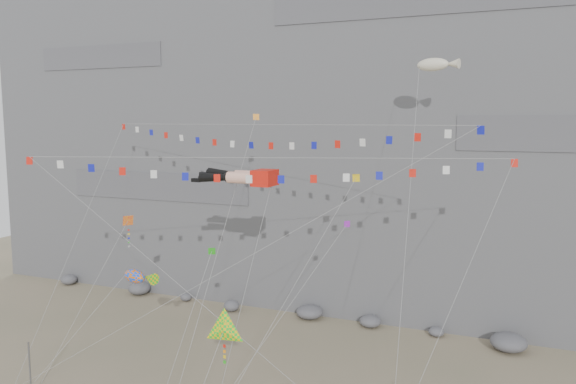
% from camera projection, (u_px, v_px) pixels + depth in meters
% --- Properties ---
extents(cliff, '(80.00, 28.00, 50.00)m').
position_uv_depth(cliff, '(355.00, 69.00, 65.04)').
color(cliff, slate).
rests_on(cliff, ground).
extents(talus_boulders, '(60.00, 3.00, 1.20)m').
position_uv_depth(talus_boulders, '(310.00, 312.00, 54.33)').
color(talus_boulders, slate).
rests_on(talus_boulders, ground).
extents(anchor_pole_left, '(0.12, 0.12, 3.96)m').
position_uv_depth(anchor_pole_left, '(30.00, 370.00, 38.65)').
color(anchor_pole_left, slate).
rests_on(anchor_pole_left, ground).
extents(legs_kite, '(7.92, 14.13, 19.85)m').
position_uv_depth(legs_kite, '(243.00, 177.00, 41.62)').
color(legs_kite, red).
rests_on(legs_kite, ground).
extents(flag_banner_upper, '(33.94, 17.93, 26.57)m').
position_uv_depth(flag_banner_upper, '(261.00, 125.00, 44.79)').
color(flag_banner_upper, red).
rests_on(flag_banner_upper, ground).
extents(flag_banner_lower, '(31.42, 10.75, 19.95)m').
position_uv_depth(flag_banner_lower, '(265.00, 158.00, 38.00)').
color(flag_banner_lower, red).
rests_on(flag_banner_lower, ground).
extents(harlequin_kite, '(4.24, 7.21, 13.27)m').
position_uv_depth(harlequin_kite, '(128.00, 221.00, 43.88)').
color(harlequin_kite, '#FB1B29').
rests_on(harlequin_kite, ground).
extents(fish_windsock, '(7.83, 6.05, 11.02)m').
position_uv_depth(fish_windsock, '(134.00, 276.00, 40.40)').
color(fish_windsock, orange).
rests_on(fish_windsock, ground).
extents(delta_kite, '(2.79, 3.93, 8.49)m').
position_uv_depth(delta_kite, '(224.00, 330.00, 33.11)').
color(delta_kite, yellow).
rests_on(delta_kite, ground).
extents(blimp_windsock, '(3.83, 16.69, 28.03)m').
position_uv_depth(blimp_windsock, '(433.00, 66.00, 43.00)').
color(blimp_windsock, '#EDE4C3').
rests_on(blimp_windsock, ground).
extents(small_kite_a, '(1.22, 15.03, 24.08)m').
position_uv_depth(small_kite_a, '(254.00, 123.00, 45.65)').
color(small_kite_a, orange).
rests_on(small_kite_a, ground).
extents(small_kite_b, '(6.40, 13.06, 18.02)m').
position_uv_depth(small_kite_b, '(343.00, 229.00, 39.90)').
color(small_kite_b, purple).
rests_on(small_kite_b, ground).
extents(small_kite_c, '(1.08, 8.35, 12.51)m').
position_uv_depth(small_kite_c, '(211.00, 254.00, 39.45)').
color(small_kite_c, green).
rests_on(small_kite_c, ground).
extents(small_kite_d, '(5.88, 15.19, 21.35)m').
position_uv_depth(small_kite_d, '(354.00, 182.00, 40.94)').
color(small_kite_d, yellow).
rests_on(small_kite_d, ground).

